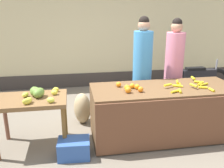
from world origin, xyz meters
TOP-DOWN VIEW (x-y plane):
  - ground_plane at (0.00, 0.00)m, footprint 24.00×24.00m
  - market_wall_back at (0.00, 2.93)m, footprint 8.49×0.23m
  - fruit_stall_counter at (0.48, -0.01)m, footprint 2.28×0.90m
  - side_table_wooden at (-1.54, 0.00)m, footprint 1.01×0.67m
  - banana_bunch_pile at (0.86, -0.05)m, footprint 0.77×0.67m
  - orange_pile at (-0.08, -0.04)m, footprint 0.35×0.38m
  - mango_papaya_pile at (-1.43, 0.03)m, footprint 0.54×0.59m
  - vendor_woman_blue_shirt at (0.32, 0.69)m, footprint 0.34×0.34m
  - vendor_woman_pink_shirt at (0.94, 0.75)m, footprint 0.34×0.34m
  - parked_motorcycle at (1.97, 1.63)m, footprint 1.60×0.18m
  - produce_crate at (-0.96, -0.38)m, footprint 0.46×0.35m
  - produce_sack at (-0.78, 0.68)m, footprint 0.37×0.41m

SIDE VIEW (x-z plane):
  - ground_plane at x=0.00m, z-range 0.00..0.00m
  - produce_crate at x=-0.96m, z-range 0.00..0.26m
  - produce_sack at x=-0.78m, z-range 0.00..0.56m
  - parked_motorcycle at x=1.97m, z-range -0.04..0.84m
  - fruit_stall_counter at x=0.48m, z-range 0.00..0.83m
  - side_table_wooden at x=-1.54m, z-range 0.28..1.05m
  - mango_papaya_pile at x=-1.43m, z-range 0.77..0.91m
  - banana_bunch_pile at x=0.86m, z-range 0.82..0.89m
  - orange_pile at x=-0.08m, z-range 0.82..0.92m
  - vendor_woman_pink_shirt at x=0.94m, z-range 0.01..1.85m
  - vendor_woman_blue_shirt at x=0.32m, z-range 0.01..1.89m
  - market_wall_back at x=0.00m, z-range -0.03..2.94m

